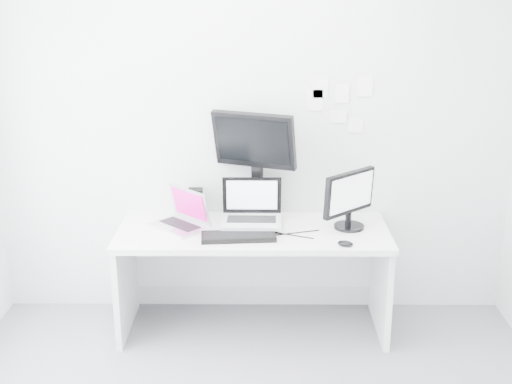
% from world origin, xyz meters
% --- Properties ---
extents(back_wall, '(3.60, 0.00, 3.60)m').
position_xyz_m(back_wall, '(0.00, 1.60, 1.35)').
color(back_wall, silver).
rests_on(back_wall, ground).
extents(desk, '(1.80, 0.70, 0.73)m').
position_xyz_m(desk, '(0.00, 1.25, 0.36)').
color(desk, white).
rests_on(desk, ground).
extents(macbook, '(0.45, 0.45, 0.27)m').
position_xyz_m(macbook, '(-0.50, 1.28, 0.87)').
color(macbook, silver).
rests_on(macbook, desk).
extents(speaker, '(0.12, 0.12, 0.20)m').
position_xyz_m(speaker, '(-0.40, 1.51, 0.83)').
color(speaker, black).
rests_on(speaker, desk).
extents(dell_laptop, '(0.40, 0.31, 0.33)m').
position_xyz_m(dell_laptop, '(-0.01, 1.28, 0.90)').
color(dell_laptop, '#BABCC2').
rests_on(dell_laptop, desk).
extents(rear_monitor, '(0.60, 0.40, 0.77)m').
position_xyz_m(rear_monitor, '(0.01, 1.48, 1.12)').
color(rear_monitor, black).
rests_on(rear_monitor, desk).
extents(samsung_monitor, '(0.46, 0.44, 0.40)m').
position_xyz_m(samsung_monitor, '(0.64, 1.29, 0.93)').
color(samsung_monitor, black).
rests_on(samsung_monitor, desk).
extents(keyboard, '(0.49, 0.21, 0.03)m').
position_xyz_m(keyboard, '(-0.09, 1.09, 0.75)').
color(keyboard, black).
rests_on(keyboard, desk).
extents(mouse, '(0.12, 0.10, 0.03)m').
position_xyz_m(mouse, '(0.58, 0.97, 0.75)').
color(mouse, black).
rests_on(mouse, desk).
extents(wall_note_0, '(0.10, 0.00, 0.14)m').
position_xyz_m(wall_note_0, '(0.45, 1.59, 1.62)').
color(wall_note_0, white).
rests_on(wall_note_0, back_wall).
extents(wall_note_1, '(0.09, 0.00, 0.13)m').
position_xyz_m(wall_note_1, '(0.60, 1.59, 1.58)').
color(wall_note_1, white).
rests_on(wall_note_1, back_wall).
extents(wall_note_2, '(0.10, 0.00, 0.14)m').
position_xyz_m(wall_note_2, '(0.75, 1.59, 1.63)').
color(wall_note_2, white).
rests_on(wall_note_2, back_wall).
extents(wall_note_3, '(0.11, 0.00, 0.08)m').
position_xyz_m(wall_note_3, '(0.58, 1.59, 1.42)').
color(wall_note_3, white).
rests_on(wall_note_3, back_wall).
extents(wall_note_4, '(0.10, 0.00, 0.09)m').
position_xyz_m(wall_note_4, '(0.70, 1.59, 1.36)').
color(wall_note_4, white).
rests_on(wall_note_4, back_wall).
extents(wall_note_5, '(0.11, 0.00, 0.14)m').
position_xyz_m(wall_note_5, '(0.41, 1.59, 1.53)').
color(wall_note_5, white).
rests_on(wall_note_5, back_wall).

